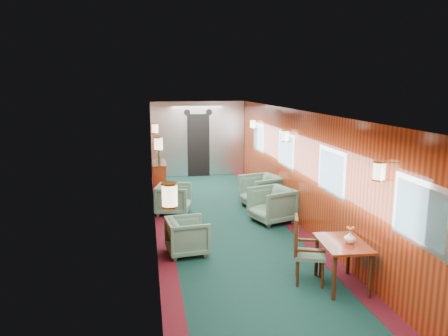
# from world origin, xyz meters

# --- Properties ---
(room) EXTENTS (12.00, 12.10, 2.40)m
(room) POSITION_xyz_m (0.00, 0.00, 1.63)
(room) COLOR black
(room) RESTS_ON ground
(bulkhead) EXTENTS (2.98, 0.17, 2.39)m
(bulkhead) POSITION_xyz_m (0.00, 5.91, 1.18)
(bulkhead) COLOR silver
(bulkhead) RESTS_ON ground
(windows_right) EXTENTS (0.02, 8.60, 0.80)m
(windows_right) POSITION_xyz_m (1.49, 0.25, 1.45)
(windows_right) COLOR silver
(windows_right) RESTS_ON ground
(wall_sconces) EXTENTS (2.97, 7.97, 0.25)m
(wall_sconces) POSITION_xyz_m (0.00, 0.57, 1.79)
(wall_sconces) COLOR #FFF0C6
(wall_sconces) RESTS_ON ground
(dining_table) EXTENTS (0.70, 0.95, 0.68)m
(dining_table) POSITION_xyz_m (1.13, -2.32, 0.57)
(dining_table) COLOR maroon
(dining_table) RESTS_ON ground
(side_chair) EXTENTS (0.56, 0.58, 1.01)m
(side_chair) POSITION_xyz_m (0.63, -2.07, 0.55)
(side_chair) COLOR #1E4639
(side_chair) RESTS_ON ground
(credenza) EXTENTS (0.34, 1.09, 1.25)m
(credenza) POSITION_xyz_m (-1.34, 3.09, 0.50)
(credenza) COLOR maroon
(credenza) RESTS_ON ground
(flower_vase) EXTENTS (0.17, 0.17, 0.17)m
(flower_vase) POSITION_xyz_m (1.21, -2.36, 0.77)
(flower_vase) COLOR white
(flower_vase) RESTS_ON dining_table
(armchair_left_near) EXTENTS (0.78, 0.76, 0.64)m
(armchair_left_near) POSITION_xyz_m (-0.97, -0.67, 0.32)
(armchair_left_near) COLOR #1E4639
(armchair_left_near) RESTS_ON ground
(armchair_left_far) EXTENTS (0.91, 0.90, 0.69)m
(armchair_left_far) POSITION_xyz_m (-1.06, 1.79, 0.34)
(armchair_left_far) COLOR #1E4639
(armchair_left_far) RESTS_ON ground
(armchair_right_near) EXTENTS (1.04, 1.02, 0.75)m
(armchair_right_near) POSITION_xyz_m (0.98, 0.82, 0.37)
(armchair_right_near) COLOR #1E4639
(armchair_right_near) RESTS_ON ground
(armchair_right_far) EXTENTS (1.06, 1.05, 0.78)m
(armchair_right_far) POSITION_xyz_m (1.05, 1.98, 0.39)
(armchair_right_far) COLOR #1E4639
(armchair_right_far) RESTS_ON ground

